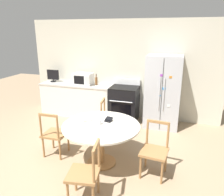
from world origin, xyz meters
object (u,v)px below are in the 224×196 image
dining_chair_near (85,174)px  candle_glass (99,122)px  countertop_tv (53,75)px  microwave (83,79)px  refrigerator (163,92)px  dining_chair_far (110,120)px  counter_bottle (96,81)px  oven_range (124,103)px  dining_chair_left (55,134)px  wallet (109,120)px  dining_chair_right (155,151)px

dining_chair_near → candle_glass: bearing=-0.3°
countertop_tv → dining_chair_near: bearing=-52.5°
microwave → dining_chair_near: bearing=-65.4°
refrigerator → dining_chair_far: (-1.00, -1.08, -0.45)m
dining_chair_near → dining_chair_far: 1.88m
refrigerator → counter_bottle: (-1.78, 0.10, 0.13)m
oven_range → dining_chair_left: oven_range is taller
candle_glass → wallet: candle_glass is taller
counter_bottle → dining_chair_left: 2.20m
counter_bottle → dining_chair_left: counter_bottle is taller
dining_chair_left → wallet: 1.09m
countertop_tv → candle_glass: 3.06m
microwave → wallet: (1.34, -1.87, -0.28)m
dining_chair_near → countertop_tv: bearing=28.0°
candle_glass → counter_bottle: bearing=112.3°
oven_range → countertop_tv: size_ratio=3.05×
wallet → oven_range: bearing=95.6°
microwave → dining_chair_far: microwave is taller
oven_range → microwave: 1.30m
dining_chair_far → dining_chair_right: bearing=39.0°
counter_bottle → dining_chair_far: bearing=-56.8°
countertop_tv → dining_chair_left: (1.30, -2.13, -0.65)m
refrigerator → dining_chair_left: (-1.81, -2.02, -0.45)m
dining_chair_near → dining_chair_left: 1.40m
dining_chair_right → wallet: (-0.87, 0.24, 0.34)m
refrigerator → wallet: bearing=-113.6°
counter_bottle → dining_chair_right: (1.85, -2.16, -0.58)m
countertop_tv → counter_bottle: bearing=-0.5°
dining_chair_near → candle_glass: 1.01m
oven_range → dining_chair_left: bearing=-112.0°
dining_chair_far → dining_chair_left: 1.24m
microwave → countertop_tv: 0.98m
dining_chair_left → dining_chair_far: bearing=47.6°
refrigerator → oven_range: 1.06m
counter_bottle → dining_chair_near: size_ratio=0.33×
dining_chair_right → dining_chair_left: (-1.88, 0.04, 0.00)m
dining_chair_right → dining_chair_far: size_ratio=1.00×
microwave → candle_glass: 2.41m
oven_range → countertop_tv: 2.22m
counter_bottle → refrigerator: bearing=-3.1°
refrigerator → dining_chair_near: refrigerator is taller
refrigerator → dining_chair_left: 2.75m
dining_chair_right → dining_chair_left: bearing=4.5°
dining_chair_left → candle_glass: 0.96m
microwave → dining_chair_far: (1.13, -1.13, -0.62)m
microwave → dining_chair_far: size_ratio=0.55×
dining_chair_near → dining_chair_far: (-0.24, 1.86, 0.00)m
refrigerator → countertop_tv: bearing=178.0°
dining_chair_right → counter_bottle: bearing=-43.8°
dining_chair_near → wallet: (-0.03, 1.13, 0.34)m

